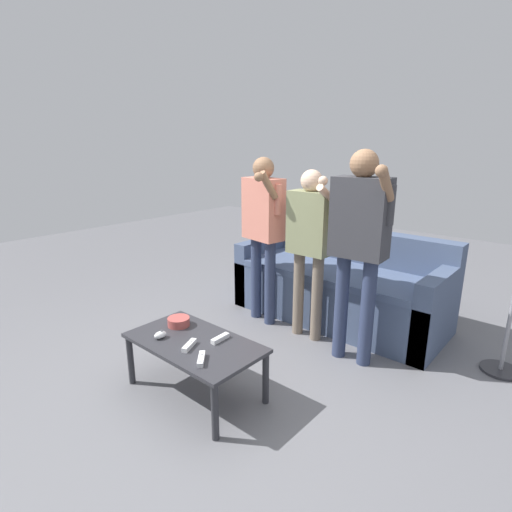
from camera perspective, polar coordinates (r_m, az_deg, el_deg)
The scene contains 11 objects.
ground_plane at distance 2.92m, azimuth -2.62°, elevation -18.51°, with size 12.00×12.00×0.00m, color slate.
couch at distance 3.95m, azimuth 11.87°, elevation -4.32°, with size 1.96×0.83×0.84m.
coffee_table at distance 2.75m, azimuth -8.76°, elevation -12.80°, with size 0.92×0.52×0.39m.
snack_bowl at distance 2.95m, azimuth -10.96°, elevation -9.17°, with size 0.16×0.16×0.06m, color #B24C47.
game_remote_nunchuk at distance 2.80m, azimuth -13.49°, elevation -10.87°, with size 0.06×0.09×0.05m.
player_left at distance 3.63m, azimuth 1.00°, elevation 4.95°, with size 0.45×0.41×1.53m.
player_center at distance 3.34m, azimuth 7.66°, elevation 2.91°, with size 0.43×0.28×1.45m.
player_right at distance 2.99m, azimuth 14.50°, elevation 3.04°, with size 0.49×0.35×1.61m.
game_remote_wand_near at distance 2.71m, azimuth -5.13°, elevation -11.61°, with size 0.04×0.15×0.03m.
game_remote_wand_far at distance 2.65m, azimuth -9.49°, elevation -12.44°, with size 0.09×0.15×0.03m.
game_remote_wand_spare at distance 2.49m, azimuth -7.81°, elevation -14.34°, with size 0.13×0.14×0.03m.
Camera 1 is at (1.68, -1.74, 1.64)m, focal length 28.07 mm.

